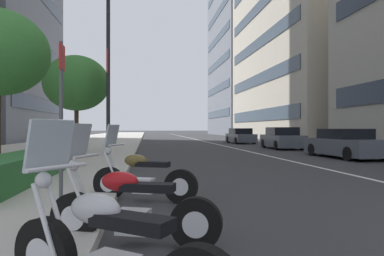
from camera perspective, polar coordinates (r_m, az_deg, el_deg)
sidewalk_right_plaza at (r=33.21m, az=-17.18°, el=-2.33°), size 160.00×10.04×0.15m
lane_centre_stripe at (r=38.23m, az=1.74°, el=-2.13°), size 110.00×0.16×0.01m
motorcycle_nearest_camera at (r=2.89m, az=-13.45°, el=-19.54°), size 1.33×1.80×1.48m
motorcycle_mid_row at (r=4.36m, az=-10.09°, el=-12.93°), size 0.88×2.06×1.46m
motorcycle_by_sign_pole at (r=6.84m, az=-8.15°, el=-8.15°), size 0.95×2.00×1.48m
car_following_behind at (r=18.08m, az=23.71°, el=-2.45°), size 4.64×2.06×1.38m
car_lead_in_lane at (r=24.62m, az=14.47°, el=-1.72°), size 4.42×2.05×1.47m
car_far_down_avenue at (r=32.75m, az=7.91°, el=-1.34°), size 4.46×1.90×1.40m
parking_sign_by_curb at (r=5.90m, az=-20.55°, el=3.07°), size 0.32×0.06×2.63m
street_lamp_with_banners at (r=17.37m, az=-12.42°, el=12.39°), size 1.26×2.37×8.42m
clipped_hedge_bed at (r=9.07m, az=-26.70°, el=-5.97°), size 6.06×1.10×0.63m
street_tree_mid_sidewalk at (r=19.43m, az=-18.32°, el=6.92°), size 3.40×3.40×5.06m
pedestrian_on_plaza at (r=13.02m, az=-20.00°, el=-2.19°), size 0.44×0.34×1.53m
office_tower_mid_left at (r=79.87m, az=10.84°, el=19.00°), size 23.77×17.94×54.90m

